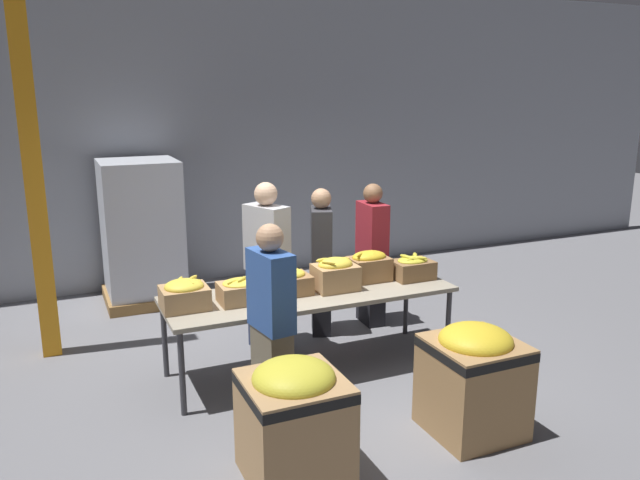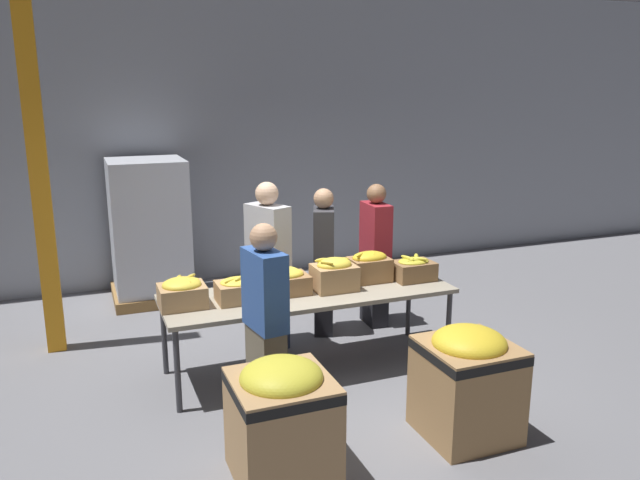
{
  "view_description": "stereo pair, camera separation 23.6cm",
  "coord_description": "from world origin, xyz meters",
  "views": [
    {
      "loc": [
        -2.13,
        -5.04,
        2.58
      ],
      "look_at": [
        0.21,
        0.24,
        1.18
      ],
      "focal_mm": 35.0,
      "sensor_mm": 36.0,
      "label": 1
    },
    {
      "loc": [
        -1.91,
        -5.13,
        2.58
      ],
      "look_at": [
        0.21,
        0.24,
        1.18
      ],
      "focal_mm": 35.0,
      "sensor_mm": 36.0,
      "label": 2
    }
  ],
  "objects": [
    {
      "name": "volunteer_0",
      "position": [
        1.1,
        0.84,
        0.79
      ],
      "size": [
        0.23,
        0.44,
        1.59
      ],
      "rotation": [
        0.0,
        0.0,
        -1.62
      ],
      "color": "black",
      "rests_on": "ground_plane"
    },
    {
      "name": "wall_back",
      "position": [
        0.0,
        3.27,
        2.0
      ],
      "size": [
        16.0,
        0.08,
        4.0
      ],
      "color": "#9399A3",
      "rests_on": "ground_plane"
    },
    {
      "name": "volunteer_2",
      "position": [
        0.47,
        0.81,
        0.79
      ],
      "size": [
        0.35,
        0.47,
        1.58
      ],
      "rotation": [
        0.0,
        0.0,
        -1.95
      ],
      "color": "black",
      "rests_on": "ground_plane"
    },
    {
      "name": "volunteer_1",
      "position": [
        -0.62,
        -0.7,
        0.79
      ],
      "size": [
        0.28,
        0.46,
        1.6
      ],
      "rotation": [
        0.0,
        0.0,
        1.72
      ],
      "color": "#6B604C",
      "rests_on": "ground_plane"
    },
    {
      "name": "banana_box_4",
      "position": [
        0.67,
        0.1,
        0.91
      ],
      "size": [
        0.39,
        0.29,
        0.3
      ],
      "color": "olive",
      "rests_on": "sorting_table"
    },
    {
      "name": "banana_box_1",
      "position": [
        -0.66,
        -0.02,
        0.87
      ],
      "size": [
        0.39,
        0.31,
        0.24
      ],
      "color": "tan",
      "rests_on": "sorting_table"
    },
    {
      "name": "pallet_stack_0",
      "position": [
        -1.12,
        2.63,
        0.87
      ],
      "size": [
        0.98,
        0.98,
        1.76
      ],
      "color": "olive",
      "rests_on": "ground_plane"
    },
    {
      "name": "volunteer_3",
      "position": [
        -0.19,
        0.64,
        0.85
      ],
      "size": [
        0.39,
        0.51,
        1.71
      ],
      "rotation": [
        0.0,
        0.0,
        -1.16
      ],
      "color": "#2D3856",
      "rests_on": "ground_plane"
    },
    {
      "name": "donation_bin_0",
      "position": [
        -0.76,
        -1.52,
        0.45
      ],
      "size": [
        0.66,
        0.66,
        0.85
      ],
      "color": "tan",
      "rests_on": "ground_plane"
    },
    {
      "name": "donation_bin_1",
      "position": [
        0.7,
        -1.52,
        0.46
      ],
      "size": [
        0.66,
        0.66,
        0.86
      ],
      "color": "#A37A4C",
      "rests_on": "ground_plane"
    },
    {
      "name": "support_pillar",
      "position": [
        -2.23,
        1.37,
        2.0
      ],
      "size": [
        0.17,
        0.17,
        4.0
      ],
      "color": "orange",
      "rests_on": "ground_plane"
    },
    {
      "name": "banana_box_5",
      "position": [
        1.08,
        -0.03,
        0.88
      ],
      "size": [
        0.39,
        0.29,
        0.25
      ],
      "color": "olive",
      "rests_on": "sorting_table"
    },
    {
      "name": "banana_box_3",
      "position": [
        0.24,
        -0.03,
        0.92
      ],
      "size": [
        0.39,
        0.31,
        0.31
      ],
      "color": "tan",
      "rests_on": "sorting_table"
    },
    {
      "name": "sorting_table",
      "position": [
        0.0,
        0.0,
        0.72
      ],
      "size": [
        2.68,
        0.89,
        0.76
      ],
      "color": "#9E937F",
      "rests_on": "ground_plane"
    },
    {
      "name": "banana_box_0",
      "position": [
        -1.15,
        0.02,
        0.89
      ],
      "size": [
        0.39,
        0.36,
        0.27
      ],
      "color": "tan",
      "rests_on": "sorting_table"
    },
    {
      "name": "ground_plane",
      "position": [
        0.0,
        0.0,
        0.0
      ],
      "size": [
        30.0,
        30.0,
        0.0
      ],
      "primitive_type": "plane",
      "color": "slate"
    },
    {
      "name": "banana_box_2",
      "position": [
        -0.2,
        0.03,
        0.88
      ],
      "size": [
        0.39,
        0.32,
        0.25
      ],
      "color": "olive",
      "rests_on": "sorting_table"
    }
  ]
}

